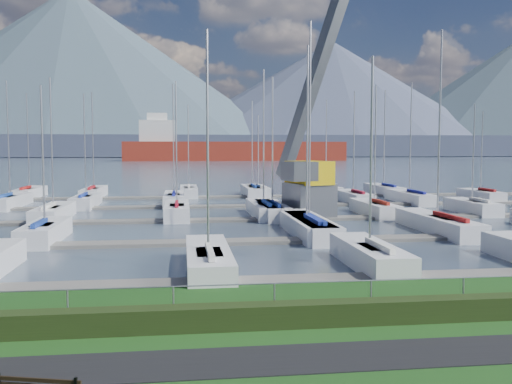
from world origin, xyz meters
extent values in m
cube|color=black|center=(0.00, -3.00, 0.01)|extent=(160.00, 2.00, 0.04)
cube|color=#404E5E|center=(0.00, 260.00, -0.40)|extent=(800.00, 540.00, 0.20)
cube|color=#202F11|center=(0.00, -0.40, 0.35)|extent=(80.00, 0.70, 0.70)
cylinder|color=#93959B|center=(0.00, 0.00, 1.20)|extent=(80.00, 0.04, 0.04)
cube|color=#414960|center=(0.00, 330.00, 6.00)|extent=(900.00, 80.00, 12.00)
cone|color=#435663|center=(-80.00, 400.00, 57.50)|extent=(340.00, 340.00, 115.00)
cone|color=#485069|center=(110.00, 410.00, 42.50)|extent=(300.00, 300.00, 85.00)
cube|color=slate|center=(0.00, 6.00, -0.22)|extent=(90.00, 1.60, 0.25)
cube|color=slate|center=(0.00, 16.00, -0.22)|extent=(90.00, 1.60, 0.25)
cube|color=slate|center=(0.00, 26.00, -0.22)|extent=(90.00, 1.60, 0.25)
cube|color=gray|center=(0.00, 36.00, -0.22)|extent=(90.00, 1.60, 0.25)
cube|color=gray|center=(0.00, 46.00, -0.22)|extent=(90.00, 1.60, 0.25)
cube|color=black|center=(-6.54, -5.33, 0.74)|extent=(1.75, 0.51, 0.08)
cube|color=slate|center=(6.06, 26.66, 1.20)|extent=(3.96, 3.96, 2.60)
cube|color=gold|center=(6.06, 26.66, 3.30)|extent=(3.44, 3.99, 1.80)
cube|color=slate|center=(7.86, 31.16, 12.30)|extent=(5.84, 10.51, 19.89)
cube|color=#515358|center=(4.86, 24.66, 3.50)|extent=(2.53, 2.67, 1.40)
cube|color=maroon|center=(18.15, 220.92, 2.50)|extent=(91.21, 19.56, 10.00)
cube|color=silver|center=(-13.67, 220.38, 10.00)|extent=(14.24, 14.24, 12.00)
cube|color=silver|center=(-13.67, 220.38, 17.00)|extent=(8.14, 8.14, 4.00)
camera|label=1|loc=(-3.70, -16.56, 5.27)|focal=40.00mm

